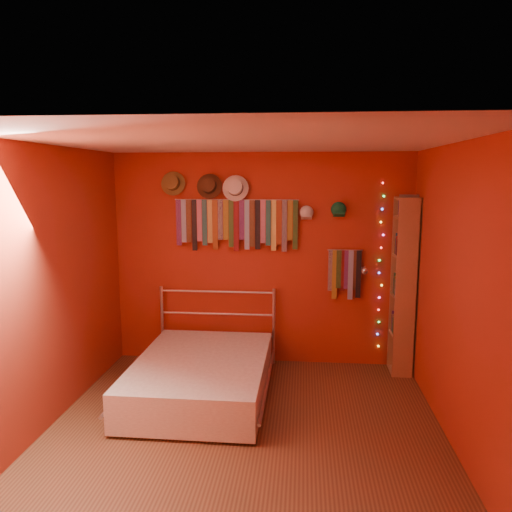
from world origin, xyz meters
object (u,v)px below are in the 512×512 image
(tie_rack, at_px, (237,222))
(bookshelf, at_px, (407,285))
(bed, at_px, (201,376))
(reading_lamp, at_px, (364,271))

(tie_rack, relative_size, bookshelf, 0.72)
(bookshelf, bearing_deg, bed, -158.78)
(tie_rack, bearing_deg, reading_lamp, -7.37)
(tie_rack, distance_m, bed, 1.80)
(tie_rack, bearing_deg, bed, -103.34)
(bookshelf, distance_m, bed, 2.47)
(bookshelf, bearing_deg, tie_rack, 175.43)
(tie_rack, relative_size, bed, 0.76)
(tie_rack, bearing_deg, bookshelf, -4.57)
(tie_rack, xyz_separation_m, bookshelf, (1.94, -0.15, -0.68))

